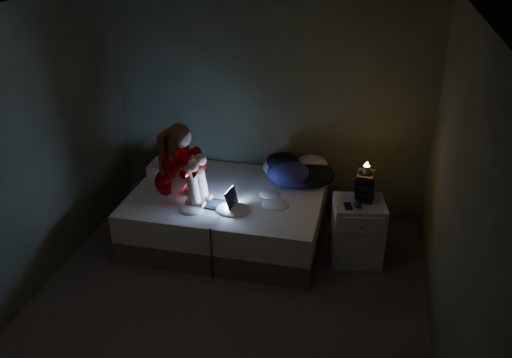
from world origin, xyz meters
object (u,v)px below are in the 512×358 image
(bed, at_px, (228,215))
(candle, at_px, (366,169))
(phone, at_px, (346,205))
(woman, at_px, (170,160))
(nightstand, at_px, (357,231))
(laptop, at_px, (219,196))

(bed, xyz_separation_m, candle, (1.42, -0.04, 0.73))
(bed, distance_m, candle, 1.60)
(bed, height_order, phone, phone)
(woman, relative_size, candle, 10.50)
(woman, height_order, nightstand, woman)
(laptop, height_order, nightstand, laptop)
(phone, bearing_deg, nightstand, 32.69)
(laptop, bearing_deg, woman, 179.64)
(bed, distance_m, phone, 1.34)
(bed, bearing_deg, nightstand, -4.66)
(nightstand, relative_size, phone, 4.76)
(nightstand, xyz_separation_m, phone, (-0.13, -0.09, 0.34))
(nightstand, xyz_separation_m, candle, (0.03, 0.07, 0.67))
(phone, bearing_deg, laptop, -178.49)
(candle, relative_size, phone, 0.57)
(candle, xyz_separation_m, phone, (-0.16, -0.16, -0.33))
(laptop, distance_m, phone, 1.27)
(woman, bearing_deg, candle, 15.13)
(nightstand, bearing_deg, woman, 173.18)
(laptop, bearing_deg, phone, 12.99)
(bed, xyz_separation_m, nightstand, (1.39, -0.11, 0.06))
(candle, bearing_deg, nightstand, -111.23)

